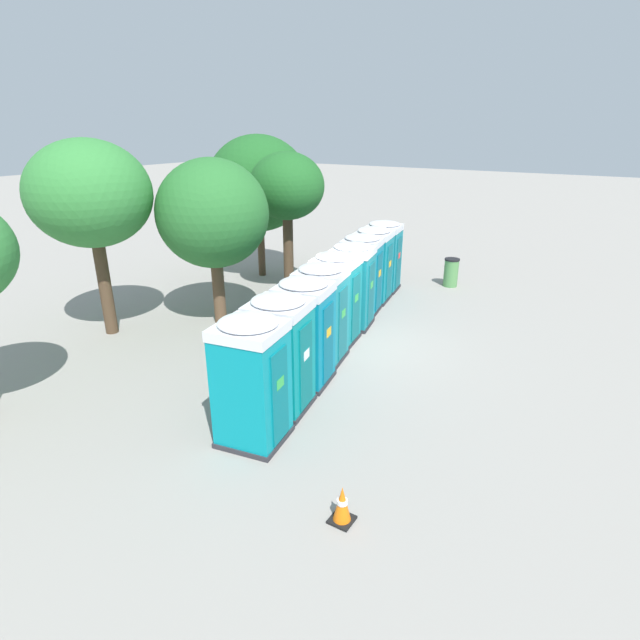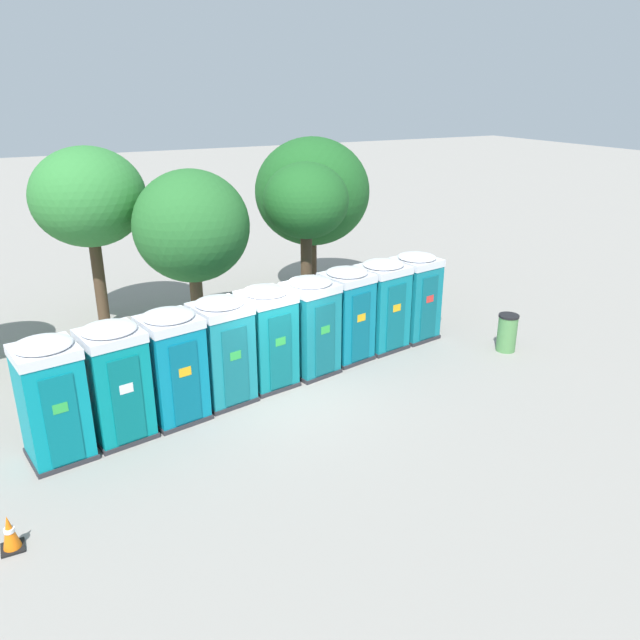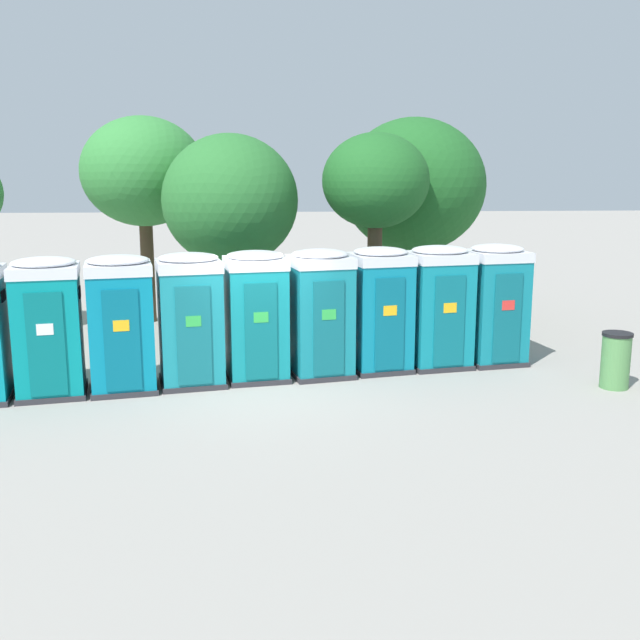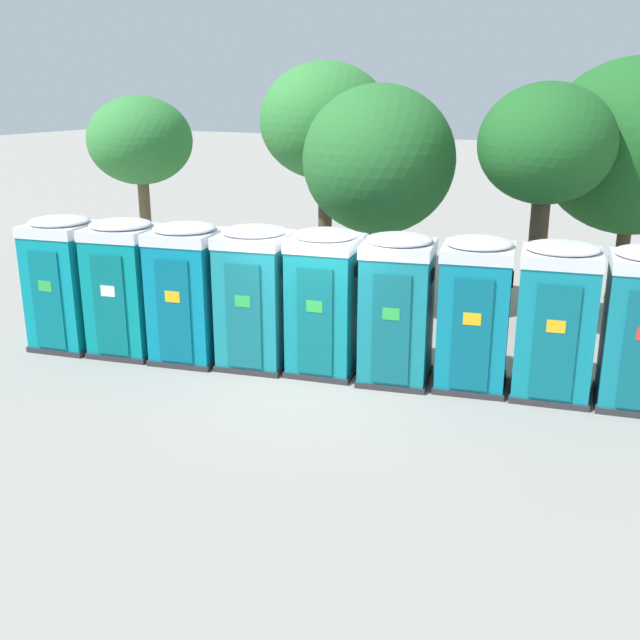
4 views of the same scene
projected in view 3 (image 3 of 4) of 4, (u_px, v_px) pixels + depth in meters
ground_plane at (263, 387)px, 14.26m from camera, size 120.00×120.00×0.00m
portapotty_1 at (48, 326)px, 13.53m from camera, size 1.41×1.41×2.54m
portapotty_2 at (121, 323)px, 13.83m from camera, size 1.41×1.41×2.54m
portapotty_3 at (190, 319)px, 14.22m from camera, size 1.42×1.41×2.54m
portapotty_4 at (256, 315)px, 14.59m from camera, size 1.36×1.38×2.54m
portapotty_5 at (320, 312)px, 14.85m from camera, size 1.40×1.42×2.54m
portapotty_6 at (380, 309)px, 15.26m from camera, size 1.38×1.41×2.54m
portapotty_7 at (438, 306)px, 15.55m from camera, size 1.43×1.40×2.54m
portapotty_8 at (495, 304)px, 15.84m from camera, size 1.35×1.38×2.54m
street_tree_0 at (143, 173)px, 19.65m from camera, size 3.26×3.26×5.45m
street_tree_2 at (413, 186)px, 20.20m from camera, size 3.88×3.88×5.45m
street_tree_3 at (230, 201)px, 17.84m from camera, size 3.24×3.24×4.92m
street_tree_4 at (376, 183)px, 17.82m from camera, size 2.56×2.56×4.94m
trash_can at (616, 360)px, 14.11m from camera, size 0.56×0.56×1.07m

